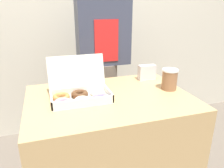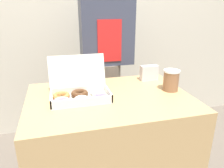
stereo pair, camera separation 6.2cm
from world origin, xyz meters
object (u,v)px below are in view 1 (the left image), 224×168
object	(u,v)px
donut_box	(80,94)
napkin_holder	(147,72)
person_customer	(103,60)
coffee_cup	(169,79)

from	to	relation	value
donut_box	napkin_holder	xyz separation A→B (m)	(0.54, 0.22, 0.02)
napkin_holder	person_customer	xyz separation A→B (m)	(-0.23, 0.39, 0.02)
coffee_cup	napkin_holder	bearing A→B (deg)	103.25
napkin_holder	donut_box	bearing A→B (deg)	-158.03
coffee_cup	person_customer	bearing A→B (deg)	114.95
napkin_holder	person_customer	size ratio (longest dim) A/B	0.08
donut_box	person_customer	xyz separation A→B (m)	(0.31, 0.61, 0.04)
coffee_cup	person_customer	size ratio (longest dim) A/B	0.09
napkin_holder	person_customer	distance (m)	0.45
donut_box	coffee_cup	distance (m)	0.60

